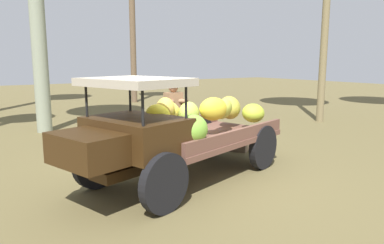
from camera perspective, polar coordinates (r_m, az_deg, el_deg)
The scene contains 5 objects.
ground_plane at distance 6.84m, azimuth -1.42°, elevation -8.58°, with size 60.00×60.00×0.00m, color brown.
truck at distance 6.31m, azimuth -3.00°, elevation -1.42°, with size 4.66×2.78×1.88m.
farmer at distance 8.41m, azimuth -2.91°, elevation 1.66°, with size 0.53×0.47×1.71m.
wooden_crate at distance 8.88m, azimuth 7.72°, elevation -3.19°, with size 0.60×0.39×0.36m, color #7A644C.
loose_banana_bunch at distance 8.20m, azimuth -14.15°, elevation -4.70°, with size 0.55×0.40×0.30m, color #84B13F.
Camera 1 is at (3.39, 5.54, 2.14)m, focal length 33.84 mm.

